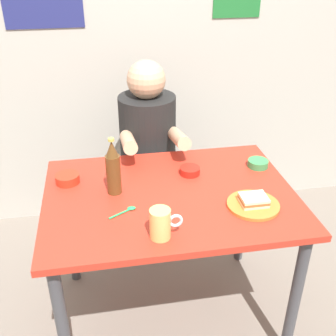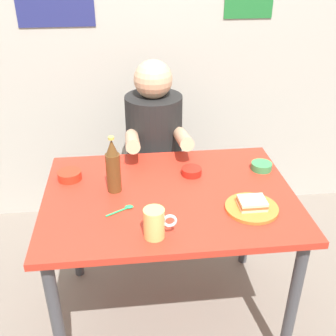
# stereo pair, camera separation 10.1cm
# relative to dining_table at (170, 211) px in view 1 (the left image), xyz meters

# --- Properties ---
(ground_plane) EXTENTS (6.00, 6.00, 0.00)m
(ground_plane) POSITION_rel_dining_table_xyz_m (0.00, 0.00, -0.65)
(ground_plane) COLOR slate
(wall_back) EXTENTS (4.40, 0.09, 2.60)m
(wall_back) POSITION_rel_dining_table_xyz_m (-0.00, 1.05, 0.65)
(wall_back) COLOR #ADA89E
(wall_back) RESTS_ON ground
(dining_table) EXTENTS (1.10, 0.80, 0.74)m
(dining_table) POSITION_rel_dining_table_xyz_m (0.00, 0.00, 0.00)
(dining_table) COLOR #B72D1E
(dining_table) RESTS_ON ground
(stool) EXTENTS (0.34, 0.34, 0.45)m
(stool) POSITION_rel_dining_table_xyz_m (-0.02, 0.63, -0.30)
(stool) COLOR #4C4C51
(stool) RESTS_ON ground
(person_seated) EXTENTS (0.33, 0.56, 0.72)m
(person_seated) POSITION_rel_dining_table_xyz_m (-0.02, 0.62, 0.12)
(person_seated) COLOR black
(person_seated) RESTS_ON stool
(plate_orange) EXTENTS (0.22, 0.22, 0.01)m
(plate_orange) POSITION_rel_dining_table_xyz_m (0.32, -0.16, 0.10)
(plate_orange) COLOR orange
(plate_orange) RESTS_ON dining_table
(sandwich) EXTENTS (0.11, 0.09, 0.04)m
(sandwich) POSITION_rel_dining_table_xyz_m (0.32, -0.16, 0.13)
(sandwich) COLOR beige
(sandwich) RESTS_ON plate_orange
(beer_mug) EXTENTS (0.13, 0.08, 0.12)m
(beer_mug) POSITION_rel_dining_table_xyz_m (-0.09, -0.29, 0.15)
(beer_mug) COLOR #D1BC66
(beer_mug) RESTS_ON dining_table
(beer_bottle) EXTENTS (0.06, 0.06, 0.26)m
(beer_bottle) POSITION_rel_dining_table_xyz_m (-0.24, 0.05, 0.21)
(beer_bottle) COLOR #593819
(beer_bottle) RESTS_ON dining_table
(sambal_bowl_red) EXTENTS (0.10, 0.10, 0.03)m
(sambal_bowl_red) POSITION_rel_dining_table_xyz_m (0.12, 0.15, 0.11)
(sambal_bowl_red) COLOR #B21E14
(sambal_bowl_red) RESTS_ON dining_table
(sauce_bowl_chili) EXTENTS (0.11, 0.11, 0.04)m
(sauce_bowl_chili) POSITION_rel_dining_table_xyz_m (-0.45, 0.17, 0.12)
(sauce_bowl_chili) COLOR red
(sauce_bowl_chili) RESTS_ON dining_table
(dip_bowl_green) EXTENTS (0.10, 0.10, 0.03)m
(dip_bowl_green) POSITION_rel_dining_table_xyz_m (0.47, 0.16, 0.11)
(dip_bowl_green) COLOR #388C4C
(dip_bowl_green) RESTS_ON dining_table
(spoon) EXTENTS (0.12, 0.07, 0.01)m
(spoon) POSITION_rel_dining_table_xyz_m (-0.20, -0.11, 0.10)
(spoon) COLOR #26A559
(spoon) RESTS_ON dining_table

